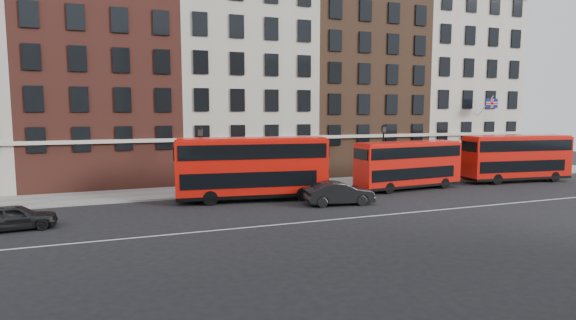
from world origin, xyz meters
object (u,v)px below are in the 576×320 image
object	(u,v)px
bus_c	(408,164)
car_front	(339,193)
bus_b	(252,167)
bus_d	(516,157)
car_rear	(15,217)
traffic_light	(515,153)

from	to	relation	value
bus_c	car_front	bearing A→B (deg)	-161.24
bus_b	bus_d	bearing A→B (deg)	7.00
bus_b	bus_c	size ratio (longest dim) A/B	1.16
bus_c	car_rear	distance (m)	28.80
traffic_light	bus_d	bearing A→B (deg)	-135.62
car_rear	traffic_light	size ratio (longest dim) A/B	1.31
bus_b	car_front	xyz separation A→B (m)	(5.44, -3.67, -1.70)
bus_b	bus_d	distance (m)	25.87
bus_c	traffic_light	distance (m)	14.87
bus_b	traffic_light	bearing A→B (deg)	12.03
bus_b	car_front	distance (m)	6.77
bus_d	car_rear	distance (m)	40.82
traffic_light	bus_b	bearing A→B (deg)	-174.97
car_front	bus_b	bearing A→B (deg)	62.74
bus_b	car_front	bearing A→B (deg)	-26.99
bus_c	car_front	world-z (taller)	bus_c
bus_b	bus_c	world-z (taller)	bus_b
car_front	traffic_light	bearing A→B (deg)	-68.26
car_rear	traffic_light	bearing A→B (deg)	-86.56
bus_d	car_front	bearing A→B (deg)	-163.84
bus_b	car_rear	bearing A→B (deg)	-159.30
bus_d	car_front	distance (m)	20.82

